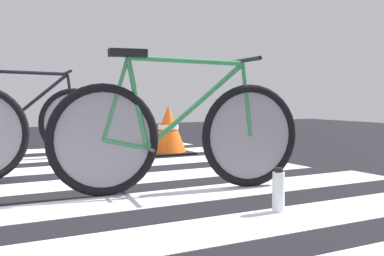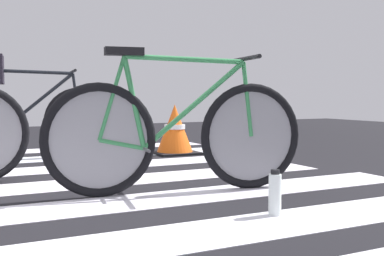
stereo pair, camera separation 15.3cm
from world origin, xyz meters
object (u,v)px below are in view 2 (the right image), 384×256
at_px(bicycle_1_of_3, 178,134).
at_px(water_bottle, 275,194).
at_px(bicycle_3_of_3, 27,121).
at_px(traffic_cone, 175,130).

height_order(bicycle_1_of_3, water_bottle, bicycle_1_of_3).
distance_m(bicycle_3_of_3, traffic_cone, 1.53).
relative_size(bicycle_3_of_3, traffic_cone, 3.22).
bearing_deg(traffic_cone, water_bottle, -103.96).
bearing_deg(bicycle_1_of_3, bicycle_3_of_3, 115.82).
xyz_separation_m(bicycle_3_of_3, water_bottle, (0.82, -3.00, -0.27)).
xyz_separation_m(bicycle_1_of_3, water_bottle, (0.19, -0.79, -0.27)).
height_order(bicycle_3_of_3, traffic_cone, bicycle_3_of_3).
height_order(water_bottle, traffic_cone, traffic_cone).
xyz_separation_m(water_bottle, traffic_cone, (0.68, 2.74, 0.14)).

